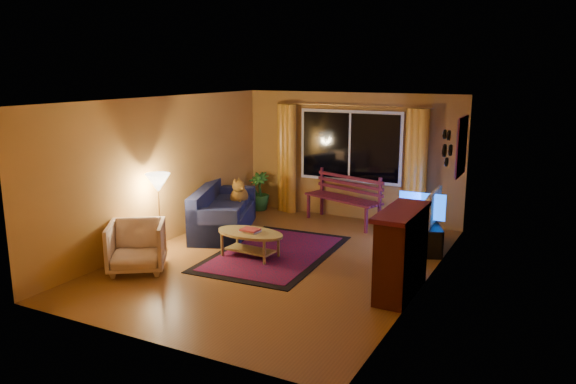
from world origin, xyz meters
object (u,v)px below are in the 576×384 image
at_px(bench, 343,211).
at_px(floor_lamp, 159,213).
at_px(armchair, 136,244).
at_px(tv_console, 426,236).
at_px(sofa, 224,210).
at_px(coffee_table, 250,244).

height_order(bench, floor_lamp, floor_lamp).
distance_m(armchair, tv_console, 4.67).
bearing_deg(bench, armchair, -94.90).
height_order(armchair, floor_lamp, floor_lamp).
xyz_separation_m(bench, sofa, (-1.73, -1.53, 0.17)).
bearing_deg(tv_console, coffee_table, -166.90).
relative_size(bench, floor_lamp, 1.29).
distance_m(floor_lamp, coffee_table, 1.59).
bearing_deg(coffee_table, floor_lamp, -164.73).
bearing_deg(coffee_table, armchair, -132.43).
distance_m(bench, coffee_table, 2.61).
bearing_deg(sofa, floor_lamp, -123.96).
bearing_deg(tv_console, floor_lamp, -173.82).
height_order(coffee_table, tv_console, tv_console).
distance_m(bench, floor_lamp, 3.60).
bearing_deg(bench, floor_lamp, -105.10).
bearing_deg(floor_lamp, sofa, 78.20).
height_order(sofa, tv_console, sofa).
distance_m(coffee_table, tv_console, 2.94).
xyz_separation_m(bench, tv_console, (1.84, -0.84, -0.02)).
height_order(sofa, coffee_table, sofa).
xyz_separation_m(sofa, tv_console, (3.57, 0.69, -0.19)).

